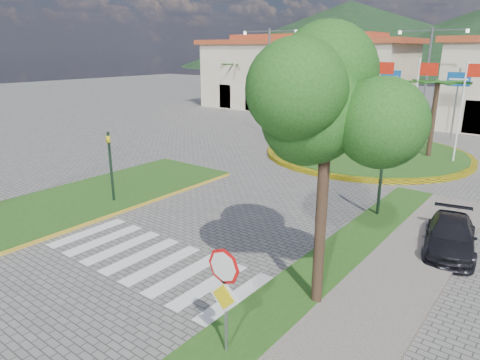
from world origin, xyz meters
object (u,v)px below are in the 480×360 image
Objects in this scene: white_van at (342,111)px; car_dark_a at (386,127)px; stop_sign at (224,286)px; roundabout_island at (366,152)px; car_side_right at (451,236)px; deciduous_tree at (327,109)px.

white_van is 8.47m from car_dark_a.
roundabout_island is at bearing 103.73° from stop_sign.
white_van is at bearing 110.41° from car_side_right.
car_dark_a is (6.40, -5.55, -0.07)m from white_van.
white_van is (-12.89, 33.58, -1.15)m from stop_sign.
car_dark_a reaches higher than car_side_right.
deciduous_tree reaches higher than white_van.
car_side_right is at bearing -56.67° from roundabout_island.
car_side_right is (9.09, -19.40, -0.03)m from car_dark_a.
white_van is at bearing 32.80° from car_dark_a.
car_side_right is (7.50, -11.40, 0.37)m from roundabout_island.
stop_sign is 28.80m from car_dark_a.
deciduous_tree is 7.54m from car_side_right.
white_van is 29.36m from car_side_right.
car_dark_a is at bearing 105.84° from deciduous_tree.
deciduous_tree is 2.03× the size of car_dark_a.
stop_sign is 0.79× the size of car_dark_a.
roundabout_island is 1.87× the size of deciduous_tree.
roundabout_island is 15.74m from white_van.
roundabout_island is 3.80× the size of car_dark_a.
stop_sign is at bearing -101.18° from deciduous_tree.
roundabout_island is 3.41× the size of car_side_right.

